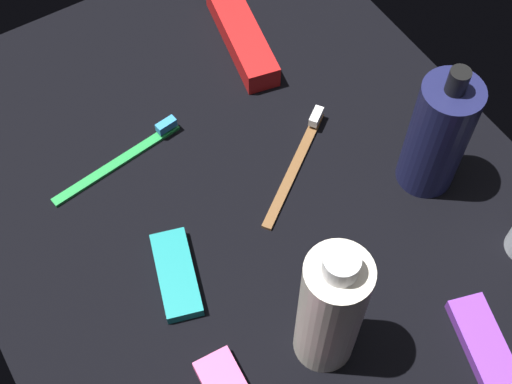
{
  "coord_description": "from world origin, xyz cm",
  "views": [
    {
      "loc": [
        35.97,
        -22.4,
        71.56
      ],
      "look_at": [
        0.0,
        0.0,
        3.0
      ],
      "focal_mm": 49.61,
      "sensor_mm": 36.0,
      "label": 1
    }
  ],
  "objects": [
    {
      "name": "ground_plane",
      "position": [
        0.0,
        0.0,
        -0.6
      ],
      "size": [
        84.0,
        64.0,
        1.2
      ],
      "primitive_type": "cube",
      "color": "black"
    },
    {
      "name": "lotion_bottle",
      "position": [
        7.06,
        19.47,
        8.07
      ],
      "size": [
        6.76,
        6.76,
        18.6
      ],
      "color": "#1B1E49",
      "rests_on": "ground_plane"
    },
    {
      "name": "bodywash_bottle",
      "position": [
        18.07,
        -2.98,
        9.21
      ],
      "size": [
        6.24,
        6.24,
        19.98
      ],
      "color": "silver",
      "rests_on": "ground_plane"
    },
    {
      "name": "toothbrush_green",
      "position": [
        -14.07,
        -10.13,
        0.61
      ],
      "size": [
        3.63,
        18.0,
        2.1
      ],
      "color": "green",
      "rests_on": "ground_plane"
    },
    {
      "name": "toothbrush_brown",
      "position": [
        -2.53,
        7.54,
        0.61
      ],
      "size": [
        11.43,
        15.35,
        2.1
      ],
      "color": "brown",
      "rests_on": "ground_plane"
    },
    {
      "name": "toothpaste_box_red",
      "position": [
        -22.85,
        11.97,
        1.6
      ],
      "size": [
        18.12,
        7.83,
        3.2
      ],
      "primitive_type": "cube",
      "rotation": [
        0.0,
        0.0,
        -0.2
      ],
      "color": "red",
      "rests_on": "ground_plane"
    },
    {
      "name": "snack_bar_teal",
      "position": [
        3.22,
        -12.34,
        0.75
      ],
      "size": [
        11.12,
        6.89,
        1.5
      ],
      "primitive_type": "cube",
      "rotation": [
        0.0,
        0.0,
        -0.3
      ],
      "color": "teal",
      "rests_on": "ground_plane"
    },
    {
      "name": "snack_bar_purple",
      "position": [
        27.14,
        11.02,
        0.75
      ],
      "size": [
        11.11,
        6.84,
        1.5
      ],
      "primitive_type": "cube",
      "rotation": [
        0.0,
        0.0,
        -0.29
      ],
      "color": "purple",
      "rests_on": "ground_plane"
    }
  ]
}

